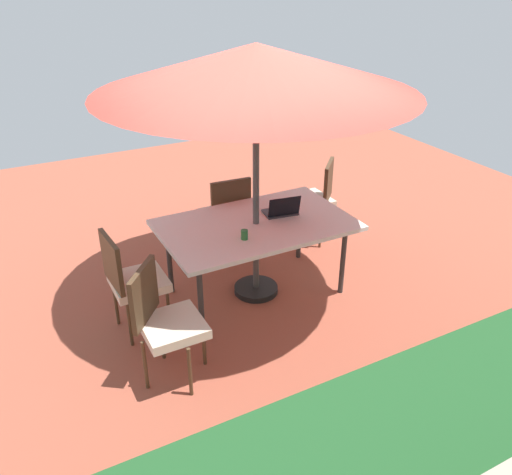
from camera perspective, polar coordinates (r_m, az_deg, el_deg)
name	(u,v)px	position (r m, az deg, el deg)	size (l,w,h in m)	color
ground_plane	(256,292)	(5.39, 0.00, -5.92)	(10.00, 10.00, 0.02)	#9E4C38
hedge_row	(491,457)	(3.41, 24.03, -20.86)	(6.30, 0.88, 1.10)	#1E4C23
dining_table	(256,228)	(5.02, 0.00, 1.03)	(1.80, 1.11, 0.77)	white
patio_umbrella	(256,69)	(4.55, 0.00, 17.70)	(2.76, 2.76, 2.39)	#4C4C4C
chair_east	(131,278)	(4.69, -13.30, -4.27)	(0.48, 0.46, 0.98)	beige
chair_southwest	(315,197)	(6.16, 6.34, 4.41)	(0.59, 0.59, 0.98)	beige
chair_south	(227,213)	(5.73, -3.19, 2.70)	(0.46, 0.47, 0.98)	beige
chair_northeast	(165,319)	(4.14, -9.84, -8.64)	(0.58, 0.58, 0.98)	beige
laptop	(282,210)	(5.15, 2.78, 2.96)	(0.35, 0.29, 0.21)	#2D2D33
cup	(244,235)	(4.69, -1.26, 0.31)	(0.06, 0.06, 0.09)	#286B33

